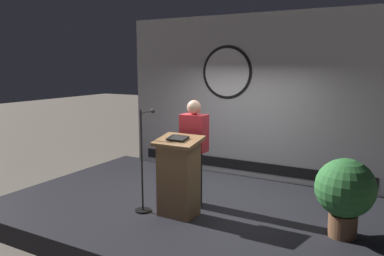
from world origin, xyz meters
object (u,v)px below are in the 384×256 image
object	(u,v)px
podium	(179,177)
potted_plant	(345,191)
speaker_person	(194,152)
microphone_stand	(144,176)

from	to	relation	value
podium	potted_plant	distance (m)	2.26
speaker_person	potted_plant	bearing A→B (deg)	-1.34
microphone_stand	speaker_person	bearing A→B (deg)	47.67
podium	speaker_person	world-z (taller)	speaker_person
speaker_person	microphone_stand	distance (m)	0.86
podium	microphone_stand	distance (m)	0.56
podium	potted_plant	bearing A→B (deg)	10.94
podium	potted_plant	size ratio (longest dim) A/B	1.16
potted_plant	podium	bearing A→B (deg)	-169.06
podium	speaker_person	xyz separation A→B (m)	(-0.01, 0.48, 0.27)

